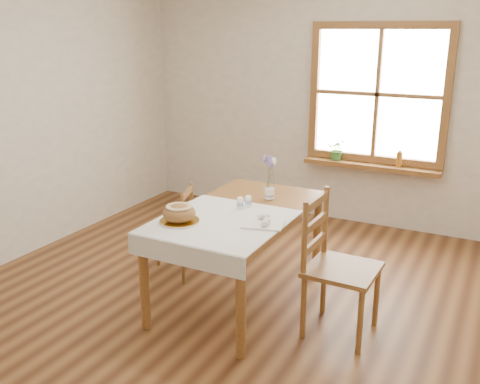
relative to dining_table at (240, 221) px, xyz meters
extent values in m
plane|color=brown|center=(0.00, -0.30, -0.66)|extent=(5.00, 5.00, 0.00)
cube|color=silver|center=(0.00, 2.20, 0.64)|extent=(4.50, 0.10, 2.60)
cube|color=silver|center=(-2.25, -0.30, 0.64)|extent=(0.10, 5.00, 2.60)
cube|color=olive|center=(0.50, 2.16, 1.48)|extent=(1.46, 0.08, 0.08)
cube|color=olive|center=(0.50, 2.16, 0.10)|extent=(1.46, 0.08, 0.08)
cube|color=olive|center=(-0.19, 2.16, 0.79)|extent=(0.08, 0.08, 1.30)
cube|color=olive|center=(1.19, 2.16, 0.79)|extent=(0.08, 0.08, 1.30)
cube|color=olive|center=(0.50, 2.16, 0.79)|extent=(0.04, 0.06, 1.30)
cube|color=olive|center=(0.50, 2.16, 0.79)|extent=(1.30, 0.06, 0.04)
cube|color=white|center=(0.50, 2.19, 0.79)|extent=(1.30, 0.01, 1.30)
cube|color=olive|center=(0.50, 2.10, 0.03)|extent=(1.46, 0.20, 0.05)
cube|color=olive|center=(0.00, 0.00, 0.06)|extent=(0.90, 1.60, 0.05)
cylinder|color=olive|center=(-0.39, -0.74, -0.31)|extent=(0.07, 0.07, 0.70)
cylinder|color=olive|center=(0.39, -0.74, -0.31)|extent=(0.07, 0.07, 0.70)
cylinder|color=olive|center=(-0.39, 0.74, -0.31)|extent=(0.07, 0.07, 0.70)
cylinder|color=olive|center=(0.39, 0.74, -0.31)|extent=(0.07, 0.07, 0.70)
cube|color=silver|center=(0.00, -0.30, 0.09)|extent=(0.91, 0.99, 0.01)
cylinder|color=white|center=(-0.26, -0.46, 0.10)|extent=(0.32, 0.32, 0.02)
ellipsoid|color=brown|center=(-0.26, -0.46, 0.18)|extent=(0.24, 0.24, 0.13)
cube|color=silver|center=(0.31, -0.23, 0.10)|extent=(0.34, 0.31, 0.01)
cylinder|color=white|center=(0.00, 0.00, 0.15)|extent=(0.07, 0.07, 0.10)
cylinder|color=white|center=(0.03, 0.08, 0.14)|extent=(0.07, 0.07, 0.10)
cylinder|color=white|center=(0.09, 0.36, 0.13)|extent=(0.10, 0.10, 0.09)
imported|color=#367830|center=(0.12, 2.10, 0.14)|extent=(0.24, 0.26, 0.18)
cylinder|color=#B06B20|center=(0.79, 2.10, 0.14)|extent=(0.08, 0.08, 0.18)
camera|label=1|loc=(1.82, -3.50, 1.45)|focal=40.00mm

